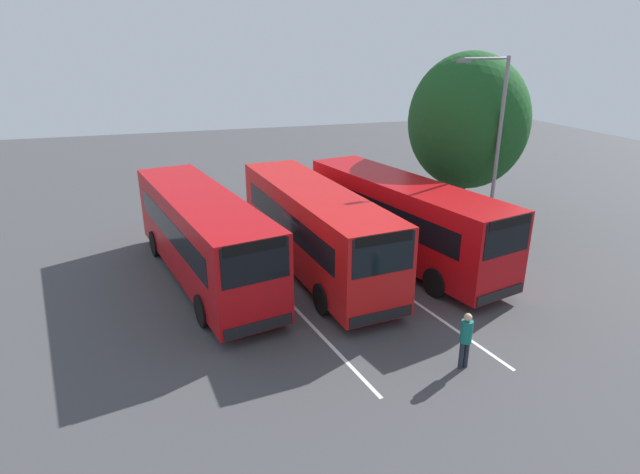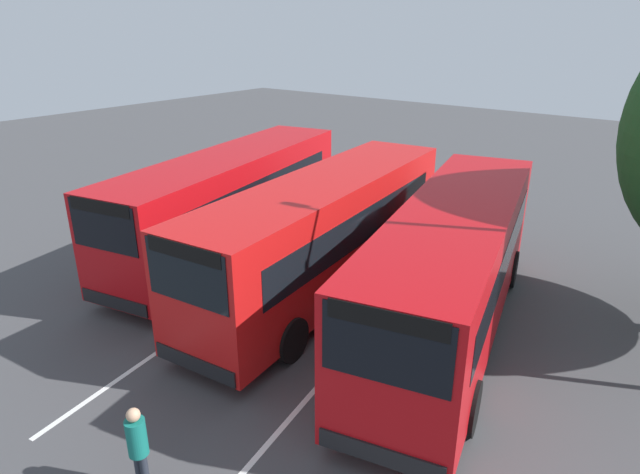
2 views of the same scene
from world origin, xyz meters
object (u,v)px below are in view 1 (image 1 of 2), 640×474
Objects in this scene: bus_far_left at (203,234)px; bus_center_left at (314,227)px; pedestrian at (466,336)px; bus_center_right at (403,217)px; street_lamp at (494,140)px; depot_tree at (467,122)px.

bus_far_left is 4.20m from bus_center_left.
bus_far_left reaches higher than pedestrian.
bus_far_left is at bearing -105.82° from bus_center_right.
bus_center_right is 5.26m from street_lamp.
depot_tree is at bearing 93.17° from bus_far_left.
street_lamp is (-0.73, 8.20, 2.77)m from bus_center_left.
bus_far_left is 1.32× the size of depot_tree.
depot_tree reaches higher than pedestrian.
pedestrian is 0.21× the size of street_lamp.
bus_center_right is 7.83m from pedestrian.
street_lamp is (-0.29, 12.38, 2.77)m from bus_far_left.
pedestrian is at bearing -26.15° from bus_center_right.
bus_far_left is at bearing 37.79° from pedestrian.
street_lamp reaches higher than bus_center_right.
depot_tree is (-3.89, 8.86, 3.10)m from bus_center_left.
bus_center_left is (0.44, 4.18, 0.00)m from bus_far_left.
depot_tree is at bearing 107.48° from bus_center_left.
bus_far_left is at bearing -75.17° from depot_tree.
pedestrian is at bearing -30.95° from depot_tree.
street_lamp is at bearing -11.86° from depot_tree.
street_lamp is at bearing 79.69° from bus_far_left.
bus_far_left is 7.96m from bus_center_right.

